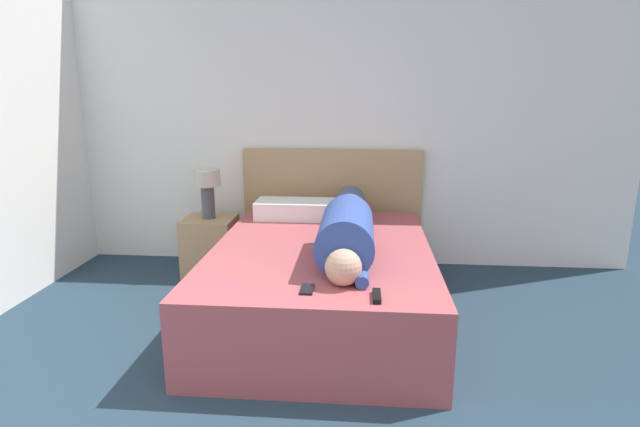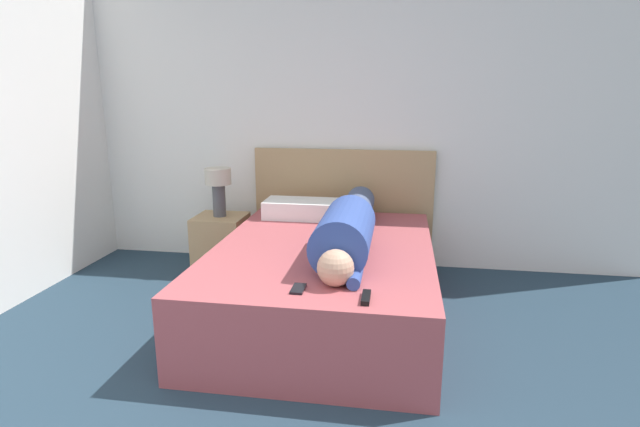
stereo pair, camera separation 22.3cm
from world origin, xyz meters
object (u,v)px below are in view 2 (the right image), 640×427
(cell_phone, at_px, (298,289))
(pillow_near_headboard, at_px, (304,209))
(table_lamp, at_px, (218,184))
(bed, at_px, (324,281))
(tv_remote, at_px, (366,297))
(person_lying, at_px, (349,227))
(nightstand, at_px, (221,243))

(cell_phone, bearing_deg, pillow_near_headboard, 99.82)
(cell_phone, bearing_deg, table_lamp, 122.95)
(bed, distance_m, tv_remote, 0.91)
(pillow_near_headboard, distance_m, cell_phone, 1.47)
(table_lamp, relative_size, cell_phone, 3.03)
(table_lamp, bearing_deg, bed, -37.07)
(table_lamp, bearing_deg, person_lying, -33.74)
(bed, distance_m, pillow_near_headboard, 0.82)
(nightstand, bearing_deg, tv_remote, -49.90)
(tv_remote, bearing_deg, pillow_near_headboard, 111.42)
(nightstand, bearing_deg, table_lamp, 104.04)
(nightstand, relative_size, pillow_near_headboard, 0.76)
(table_lamp, distance_m, tv_remote, 2.04)
(bed, relative_size, nightstand, 4.16)
(tv_remote, distance_m, cell_phone, 0.35)
(bed, height_order, table_lamp, table_lamp)
(person_lying, xyz_separation_m, cell_phone, (-0.18, -0.72, -0.13))
(tv_remote, bearing_deg, bed, 112.15)
(bed, xyz_separation_m, cell_phone, (-0.01, -0.74, 0.25))
(table_lamp, bearing_deg, nightstand, -75.96)
(nightstand, xyz_separation_m, cell_phone, (0.96, -1.48, 0.26))
(cell_phone, bearing_deg, person_lying, 76.14)
(bed, bearing_deg, person_lying, -8.43)
(nightstand, distance_m, table_lamp, 0.50)
(table_lamp, xyz_separation_m, person_lying, (1.14, -0.76, -0.10))
(pillow_near_headboard, height_order, cell_phone, pillow_near_headboard)
(bed, height_order, nightstand, bed)
(pillow_near_headboard, bearing_deg, tv_remote, -68.58)
(pillow_near_headboard, bearing_deg, table_lamp, 177.62)
(bed, relative_size, pillow_near_headboard, 3.14)
(table_lamp, xyz_separation_m, cell_phone, (0.96, -1.48, -0.23))
(person_lying, relative_size, tv_remote, 11.12)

